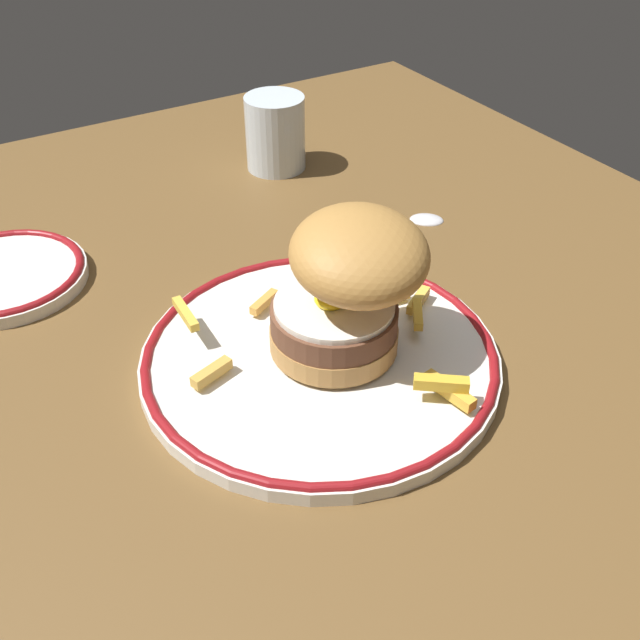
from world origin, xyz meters
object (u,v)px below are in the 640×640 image
object	(u,v)px
water_glass	(275,136)
spoon	(413,216)
burger	(348,286)
side_plate	(4,275)
dinner_plate	(320,357)

from	to	relation	value
water_glass	spoon	xyz separation A→B (cm)	(18.52, 6.37, -3.50)
burger	side_plate	bearing A→B (deg)	-141.03
spoon	burger	bearing A→B (deg)	-49.49
side_plate	water_glass	bearing A→B (deg)	104.01
dinner_plate	burger	size ratio (longest dim) A/B	2.07
spoon	water_glass	bearing A→B (deg)	-161.02
side_plate	spoon	size ratio (longest dim) A/B	1.33
dinner_plate	spoon	distance (cm)	25.74
water_glass	spoon	bearing A→B (deg)	18.98
water_glass	side_plate	xyz separation A→B (cm)	(8.35, -33.46, -3.03)
dinner_plate	water_glass	size ratio (longest dim) A/B	3.37
dinner_plate	burger	distance (cm)	6.98
dinner_plate	spoon	world-z (taller)	dinner_plate
water_glass	spoon	distance (cm)	19.90
dinner_plate	side_plate	distance (cm)	31.81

